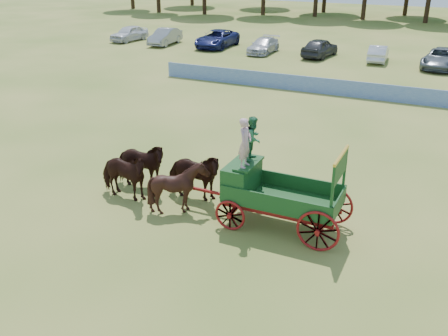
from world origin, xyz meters
TOP-DOWN VIEW (x-y plane):
  - ground at (0.00, 0.00)m, footprint 160.00×160.00m
  - horse_lead_left at (-5.01, -0.13)m, footprint 2.31×1.09m
  - horse_lead_right at (-5.01, 0.97)m, footprint 2.42×1.37m
  - horse_wheel_left at (-2.61, -0.13)m, footprint 1.99×1.83m
  - horse_wheel_right at (-2.61, 0.97)m, footprint 2.35×1.19m
  - farm_dray at (0.35, 0.43)m, footprint 6.00×2.00m
  - sponsor_banner at (-1.00, 18.00)m, footprint 26.00×0.08m
  - parked_cars at (0.38, 30.10)m, footprint 53.00×6.88m

SIDE VIEW (x-z plane):
  - ground at x=0.00m, z-range 0.00..0.00m
  - sponsor_banner at x=-1.00m, z-range 0.00..1.05m
  - parked_cars at x=0.38m, z-range -0.04..1.60m
  - horse_lead_left at x=-5.01m, z-range 0.00..1.93m
  - horse_lead_right at x=-5.01m, z-range 0.00..1.93m
  - horse_wheel_right at x=-2.61m, z-range 0.00..1.93m
  - horse_wheel_left at x=-2.61m, z-range 0.00..1.93m
  - farm_dray at x=0.35m, z-range -0.26..3.54m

